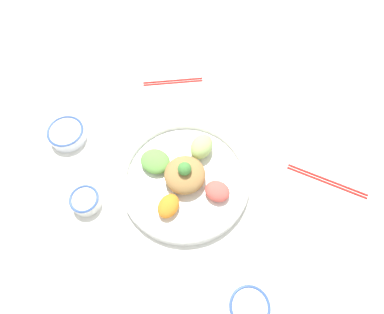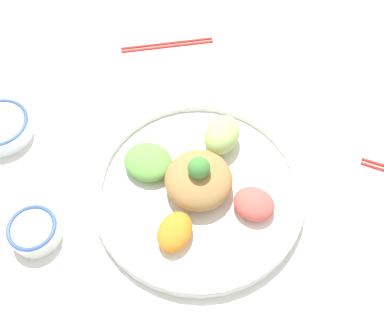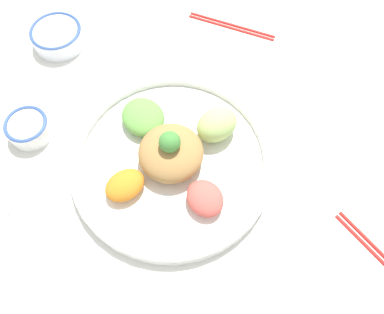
{
  "view_description": "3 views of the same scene",
  "coord_description": "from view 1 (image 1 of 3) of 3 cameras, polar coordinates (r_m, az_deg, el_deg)",
  "views": [
    {
      "loc": [
        -0.33,
        0.17,
        0.89
      ],
      "look_at": [
        0.01,
        -0.04,
        0.08
      ],
      "focal_mm": 30.0,
      "sensor_mm": 36.0,
      "label": 1
    },
    {
      "loc": [
        -0.31,
        0.22,
        0.73
      ],
      "look_at": [
        0.04,
        -0.02,
        0.04
      ],
      "focal_mm": 42.0,
      "sensor_mm": 36.0,
      "label": 2
    },
    {
      "loc": [
        -0.31,
        -0.02,
        0.65
      ],
      "look_at": [
        -0.02,
        -0.04,
        0.06
      ],
      "focal_mm": 35.0,
      "sensor_mm": 36.0,
      "label": 3
    }
  ],
  "objects": [
    {
      "name": "chopsticks_pair_far",
      "position": [
        1.15,
        -3.41,
        13.3
      ],
      "size": [
        0.1,
        0.19,
        0.01
      ],
      "rotation": [
        0.0,
        0.0,
        4.27
      ],
      "color": "red",
      "rests_on": "ground_plane"
    },
    {
      "name": "chopsticks_pair_near",
      "position": [
        1.03,
        22.88,
        -3.92
      ],
      "size": [
        0.21,
        0.15,
        0.01
      ],
      "rotation": [
        0.0,
        0.0,
        0.6
      ],
      "color": "red",
      "rests_on": "ground_plane"
    },
    {
      "name": "serving_spoon_main",
      "position": [
        0.93,
        -14.96,
        -15.7
      ],
      "size": [
        0.09,
        0.12,
        0.01
      ],
      "rotation": [
        0.0,
        0.0,
        2.13
      ],
      "color": "silver",
      "rests_on": "ground_plane"
    },
    {
      "name": "rice_bowl_blue",
      "position": [
        0.88,
        10.11,
        -24.79
      ],
      "size": [
        0.1,
        0.1,
        0.04
      ],
      "color": "white",
      "rests_on": "ground_plane"
    },
    {
      "name": "ground_plane",
      "position": [
        0.96,
        -1.53,
        -3.87
      ],
      "size": [
        2.4,
        2.4,
        0.0
      ],
      "primitive_type": "plane",
      "color": "white"
    },
    {
      "name": "rice_bowl_plain",
      "position": [
        1.08,
        -21.37,
        3.89
      ],
      "size": [
        0.11,
        0.11,
        0.04
      ],
      "color": "white",
      "rests_on": "ground_plane"
    },
    {
      "name": "salad_platter",
      "position": [
        0.94,
        -1.14,
        -3.58
      ],
      "size": [
        0.38,
        0.38,
        0.11
      ],
      "color": "white",
      "rests_on": "ground_plane"
    },
    {
      "name": "sauce_bowl_red",
      "position": [
        0.96,
        -18.42,
        -7.36
      ],
      "size": [
        0.08,
        0.08,
        0.04
      ],
      "color": "white",
      "rests_on": "ground_plane"
    }
  ]
}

